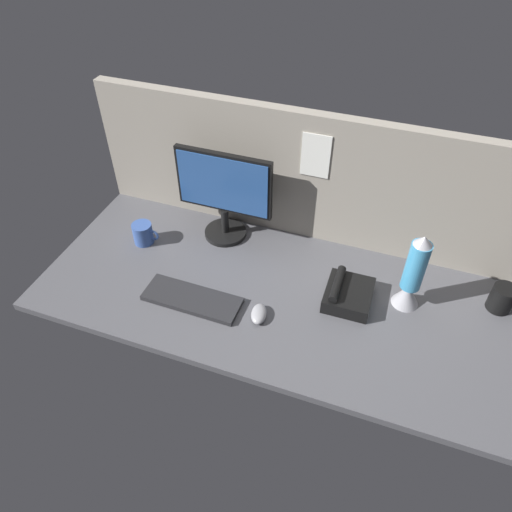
{
  "coord_description": "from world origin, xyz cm",
  "views": [
    {
      "loc": [
        35.55,
        -120.76,
        134.82
      ],
      "look_at": [
        -12.22,
        0.0,
        14.0
      ],
      "focal_mm": 33.6,
      "sensor_mm": 36.0,
      "label": 1
    }
  ],
  "objects_px": {
    "mug_ceramic_blue": "(143,233)",
    "mug_black_travel": "(502,298)",
    "lava_lamp": "(412,277)",
    "desk_phone": "(347,294)",
    "keyboard": "(192,299)",
    "monitor": "(224,192)",
    "mouse": "(259,314)"
  },
  "relations": [
    {
      "from": "mug_ceramic_blue",
      "to": "mug_black_travel",
      "type": "height_order",
      "value": "mug_black_travel"
    },
    {
      "from": "mug_ceramic_blue",
      "to": "lava_lamp",
      "type": "height_order",
      "value": "lava_lamp"
    },
    {
      "from": "mug_ceramic_blue",
      "to": "desk_phone",
      "type": "distance_m",
      "value": 0.88
    },
    {
      "from": "mug_ceramic_blue",
      "to": "desk_phone",
      "type": "bearing_deg",
      "value": -2.47
    },
    {
      "from": "keyboard",
      "to": "mug_ceramic_blue",
      "type": "bearing_deg",
      "value": 145.39
    },
    {
      "from": "mug_black_travel",
      "to": "monitor",
      "type": "bearing_deg",
      "value": 177.06
    },
    {
      "from": "monitor",
      "to": "lava_lamp",
      "type": "bearing_deg",
      "value": -10.75
    },
    {
      "from": "mug_ceramic_blue",
      "to": "desk_phone",
      "type": "height_order",
      "value": "mug_ceramic_blue"
    },
    {
      "from": "desk_phone",
      "to": "keyboard",
      "type": "bearing_deg",
      "value": -159.84
    },
    {
      "from": "monitor",
      "to": "lava_lamp",
      "type": "distance_m",
      "value": 0.8
    },
    {
      "from": "monitor",
      "to": "mug_ceramic_blue",
      "type": "xyz_separation_m",
      "value": [
        -0.31,
        -0.17,
        -0.17
      ]
    },
    {
      "from": "keyboard",
      "to": "lava_lamp",
      "type": "relative_size",
      "value": 1.14
    },
    {
      "from": "keyboard",
      "to": "mug_ceramic_blue",
      "type": "distance_m",
      "value": 0.41
    },
    {
      "from": "mug_ceramic_blue",
      "to": "desk_phone",
      "type": "xyz_separation_m",
      "value": [
        0.88,
        -0.04,
        -0.01
      ]
    },
    {
      "from": "desk_phone",
      "to": "mouse",
      "type": "bearing_deg",
      "value": -146.11
    },
    {
      "from": "keyboard",
      "to": "lava_lamp",
      "type": "distance_m",
      "value": 0.81
    },
    {
      "from": "mug_ceramic_blue",
      "to": "lava_lamp",
      "type": "xyz_separation_m",
      "value": [
        1.09,
        0.02,
        0.09
      ]
    },
    {
      "from": "monitor",
      "to": "mouse",
      "type": "bearing_deg",
      "value": -53.76
    },
    {
      "from": "monitor",
      "to": "mug_black_travel",
      "type": "bearing_deg",
      "value": -2.94
    },
    {
      "from": "monitor",
      "to": "lava_lamp",
      "type": "height_order",
      "value": "monitor"
    },
    {
      "from": "lava_lamp",
      "to": "mouse",
      "type": "bearing_deg",
      "value": -153.02
    },
    {
      "from": "mug_ceramic_blue",
      "to": "mug_black_travel",
      "type": "bearing_deg",
      "value": 4.56
    },
    {
      "from": "desk_phone",
      "to": "mug_ceramic_blue",
      "type": "bearing_deg",
      "value": 177.53
    },
    {
      "from": "mug_ceramic_blue",
      "to": "lava_lamp",
      "type": "distance_m",
      "value": 1.09
    },
    {
      "from": "monitor",
      "to": "mouse",
      "type": "xyz_separation_m",
      "value": [
        0.29,
        -0.4,
        -0.2
      ]
    },
    {
      "from": "monitor",
      "to": "desk_phone",
      "type": "height_order",
      "value": "monitor"
    },
    {
      "from": "mug_ceramic_blue",
      "to": "mouse",
      "type": "bearing_deg",
      "value": -20.9
    },
    {
      "from": "keyboard",
      "to": "mug_ceramic_blue",
      "type": "height_order",
      "value": "mug_ceramic_blue"
    },
    {
      "from": "monitor",
      "to": "mug_ceramic_blue",
      "type": "height_order",
      "value": "monitor"
    },
    {
      "from": "monitor",
      "to": "keyboard",
      "type": "distance_m",
      "value": 0.46
    },
    {
      "from": "monitor",
      "to": "mug_black_travel",
      "type": "relative_size",
      "value": 3.92
    },
    {
      "from": "mouse",
      "to": "keyboard",
      "type": "bearing_deg",
      "value": 169.95
    }
  ]
}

